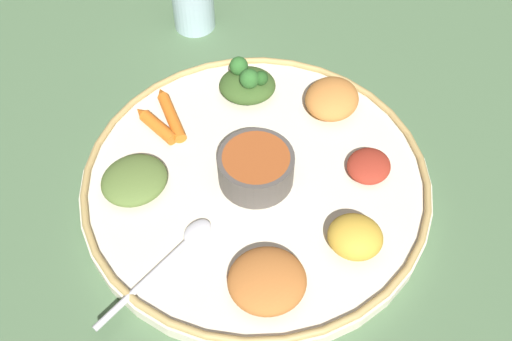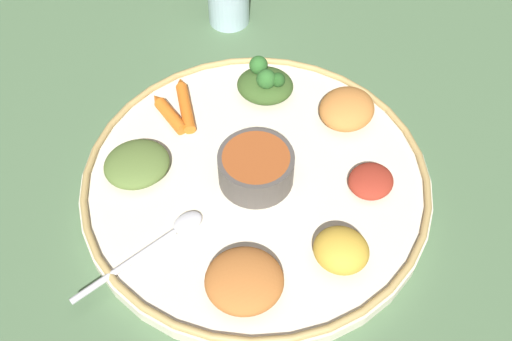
{
  "view_description": "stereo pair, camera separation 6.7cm",
  "coord_description": "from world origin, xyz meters",
  "px_view_note": "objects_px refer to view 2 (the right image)",
  "views": [
    {
      "loc": [
        -0.38,
        0.14,
        0.57
      ],
      "look_at": [
        0.0,
        0.0,
        0.03
      ],
      "focal_mm": 42.48,
      "sensor_mm": 36.0,
      "label": 1
    },
    {
      "loc": [
        -0.4,
        0.07,
        0.57
      ],
      "look_at": [
        0.0,
        0.0,
        0.03
      ],
      "focal_mm": 42.48,
      "sensor_mm": 36.0,
      "label": 2
    }
  ],
  "objects_px": {
    "carrot_outer": "(168,113)",
    "greens_pile": "(265,83)",
    "carrot_near_spoon": "(185,104)",
    "center_bowl": "(256,167)",
    "spoon": "(160,241)"
  },
  "relations": [
    {
      "from": "carrot_near_spoon",
      "to": "center_bowl",
      "type": "bearing_deg",
      "value": -150.99
    },
    {
      "from": "greens_pile",
      "to": "carrot_near_spoon",
      "type": "distance_m",
      "value": 0.1
    },
    {
      "from": "carrot_outer",
      "to": "spoon",
      "type": "bearing_deg",
      "value": 172.07
    },
    {
      "from": "center_bowl",
      "to": "greens_pile",
      "type": "bearing_deg",
      "value": -14.88
    },
    {
      "from": "greens_pile",
      "to": "carrot_near_spoon",
      "type": "height_order",
      "value": "greens_pile"
    },
    {
      "from": "center_bowl",
      "to": "carrot_near_spoon",
      "type": "height_order",
      "value": "center_bowl"
    },
    {
      "from": "spoon",
      "to": "carrot_near_spoon",
      "type": "bearing_deg",
      "value": -13.72
    },
    {
      "from": "spoon",
      "to": "carrot_outer",
      "type": "xyz_separation_m",
      "value": [
        0.18,
        -0.02,
        0.0
      ]
    },
    {
      "from": "center_bowl",
      "to": "spoon",
      "type": "bearing_deg",
      "value": 120.21
    },
    {
      "from": "center_bowl",
      "to": "carrot_outer",
      "type": "relative_size",
      "value": 1.22
    },
    {
      "from": "center_bowl",
      "to": "carrot_outer",
      "type": "xyz_separation_m",
      "value": [
        0.11,
        0.09,
        -0.01
      ]
    },
    {
      "from": "greens_pile",
      "to": "carrot_outer",
      "type": "bearing_deg",
      "value": 98.48
    },
    {
      "from": "carrot_outer",
      "to": "center_bowl",
      "type": "bearing_deg",
      "value": -141.13
    },
    {
      "from": "greens_pile",
      "to": "carrot_outer",
      "type": "xyz_separation_m",
      "value": [
        -0.02,
        0.12,
        -0.01
      ]
    },
    {
      "from": "carrot_outer",
      "to": "greens_pile",
      "type": "bearing_deg",
      "value": -81.52
    }
  ]
}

